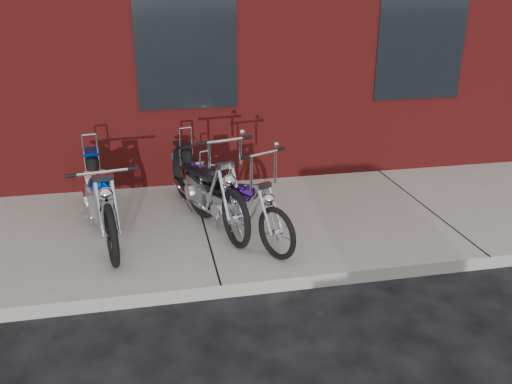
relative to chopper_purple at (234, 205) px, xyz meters
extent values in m
plane|color=black|center=(-0.33, -1.15, -0.52)|extent=(120.00, 120.00, 0.00)
cube|color=gray|center=(-0.33, 0.35, -0.45)|extent=(22.00, 3.00, 0.15)
torus|color=black|center=(-0.24, 0.47, -0.04)|extent=(0.41, 0.65, 0.66)
torus|color=black|center=(0.41, -0.82, -0.08)|extent=(0.33, 0.56, 0.60)
cube|color=gray|center=(0.03, -0.05, -0.05)|extent=(0.40, 0.44, 0.28)
ellipsoid|color=#2F0F5B|center=(0.14, -0.28, 0.21)|extent=(0.44, 0.56, 0.28)
cube|color=black|center=(-0.08, 0.16, 0.13)|extent=(0.31, 0.33, 0.06)
cylinder|color=silver|center=(0.36, -0.71, 0.17)|extent=(0.15, 0.25, 0.50)
cylinder|color=silver|center=(0.31, -0.61, 0.78)|extent=(0.46, 0.25, 0.03)
cylinder|color=silver|center=(-0.21, 0.41, 0.31)|extent=(0.03, 0.03, 0.44)
cylinder|color=silver|center=(0.03, 0.18, -0.17)|extent=(0.41, 0.76, 0.04)
torus|color=black|center=(-1.65, 1.00, 0.01)|extent=(0.28, 0.78, 0.77)
torus|color=black|center=(-1.36, -0.65, -0.03)|extent=(0.19, 0.69, 0.69)
cube|color=gray|center=(-1.53, 0.33, 0.00)|extent=(0.37, 0.47, 0.32)
ellipsoid|color=#013BD0|center=(-1.48, 0.04, 0.31)|extent=(0.37, 0.62, 0.33)
cube|color=beige|center=(-1.58, 0.60, 0.21)|extent=(0.30, 0.34, 0.06)
cylinder|color=silver|center=(-1.38, -0.51, 0.25)|extent=(0.10, 0.31, 0.57)
cylinder|color=silver|center=(-1.41, -0.38, 0.59)|extent=(0.58, 0.13, 0.03)
cylinder|color=silver|center=(-1.63, 0.92, 0.41)|extent=(0.03, 0.03, 0.51)
cylinder|color=silver|center=(-1.45, 0.58, -0.14)|extent=(0.22, 0.95, 0.05)
torus|color=black|center=(-0.43, 1.12, 0.01)|extent=(0.34, 0.77, 0.76)
torus|color=black|center=(0.01, -0.47, -0.03)|extent=(0.25, 0.68, 0.69)
cube|color=gray|center=(-0.25, 0.47, -0.01)|extent=(0.40, 0.49, 0.32)
ellipsoid|color=black|center=(-0.17, 0.19, 0.30)|extent=(0.42, 0.63, 0.32)
cube|color=black|center=(-0.32, 0.74, 0.21)|extent=(0.32, 0.35, 0.06)
cylinder|color=silver|center=(-0.03, -0.35, 0.25)|extent=(0.12, 0.31, 0.57)
cylinder|color=silver|center=(-0.06, -0.22, 0.82)|extent=(0.57, 0.18, 0.03)
cylinder|color=silver|center=(-0.41, 1.04, 0.41)|extent=(0.03, 0.03, 0.51)
cylinder|color=silver|center=(-0.19, 0.73, -0.14)|extent=(0.30, 0.93, 0.05)
camera|label=1|loc=(-0.94, -5.83, 2.44)|focal=38.00mm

